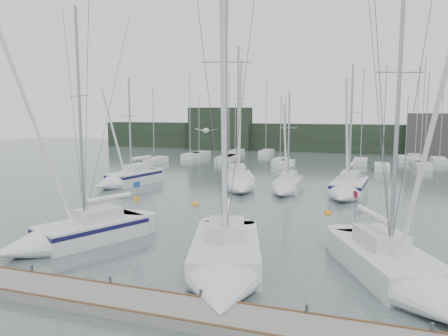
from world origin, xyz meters
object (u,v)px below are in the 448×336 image
at_px(sailboat_near_center, 224,267).
at_px(buoy_b, 328,214).
at_px(sailboat_mid_d, 347,190).
at_px(sailboat_mid_b, 239,183).
at_px(sailboat_near_right, 408,279).
at_px(buoy_c, 137,200).
at_px(sailboat_mid_c, 286,187).
at_px(sailboat_mid_a, 124,180).
at_px(sailboat_near_left, 64,237).
at_px(buoy_a, 195,205).

xyz_separation_m(sailboat_near_center, buoy_b, (3.05, 14.25, -0.56)).
bearing_deg(sailboat_mid_d, sailboat_mid_b, -177.72).
relative_size(sailboat_near_center, sailboat_near_right, 1.07).
distance_m(sailboat_near_center, buoy_c, 18.97).
distance_m(sailboat_near_center, sailboat_mid_c, 21.29).
bearing_deg(sailboat_mid_a, sailboat_near_center, -37.29).
relative_size(sailboat_near_left, buoy_c, 22.95).
distance_m(sailboat_near_center, sailboat_mid_b, 22.23).
xyz_separation_m(sailboat_near_right, buoy_b, (-4.54, 13.04, -0.57)).
distance_m(sailboat_near_right, buoy_a, 19.46).
height_order(buoy_a, buoy_b, buoy_b).
distance_m(sailboat_mid_a, buoy_a, 11.70).
bearing_deg(sailboat_mid_a, sailboat_mid_b, 19.99).
bearing_deg(sailboat_mid_d, sailboat_near_left, -120.72).
xyz_separation_m(sailboat_near_right, sailboat_mid_d, (-3.62, 19.82, 0.06)).
xyz_separation_m(sailboat_mid_d, buoy_a, (-11.17, -7.19, -0.62)).
relative_size(sailboat_near_center, buoy_c, 27.02).
bearing_deg(buoy_b, buoy_a, -177.75).
bearing_deg(sailboat_near_center, sailboat_mid_d, 62.37).
relative_size(sailboat_mid_c, sailboat_mid_d, 0.80).
distance_m(sailboat_near_left, sailboat_mid_c, 21.43).
xyz_separation_m(sailboat_mid_a, sailboat_mid_c, (15.94, 1.54, -0.11)).
height_order(sailboat_near_right, buoy_c, sailboat_near_right).
height_order(sailboat_near_right, sailboat_mid_c, sailboat_near_right).
xyz_separation_m(sailboat_mid_b, buoy_c, (-6.73, -7.32, -0.64)).
bearing_deg(sailboat_near_left, sailboat_near_center, 15.10).
distance_m(sailboat_near_left, sailboat_mid_b, 20.25).
bearing_deg(sailboat_mid_a, buoy_b, -3.59).
relative_size(sailboat_mid_d, buoy_b, 21.41).
distance_m(sailboat_mid_b, buoy_a, 7.71).
relative_size(sailboat_near_left, buoy_b, 24.40).
bearing_deg(sailboat_mid_b, sailboat_near_right, -77.22).
bearing_deg(sailboat_mid_a, sailboat_near_right, -25.19).
xyz_separation_m(sailboat_near_left, buoy_a, (2.60, 12.30, -0.57)).
distance_m(sailboat_near_center, sailboat_near_right, 7.68).
bearing_deg(sailboat_near_left, sailboat_mid_b, 103.04).
bearing_deg(sailboat_near_right, buoy_b, 84.28).
bearing_deg(sailboat_near_right, sailboat_mid_b, 98.85).
distance_m(sailboat_mid_a, sailboat_mid_b, 11.51).
height_order(sailboat_mid_b, buoy_c, sailboat_mid_b).
bearing_deg(sailboat_near_center, buoy_c, 114.97).
xyz_separation_m(sailboat_near_center, sailboat_mid_b, (-5.93, 21.42, 0.08)).
distance_m(sailboat_mid_b, sailboat_mid_c, 4.57).
xyz_separation_m(sailboat_near_center, buoy_a, (-7.21, 13.85, -0.56)).
bearing_deg(sailboat_near_left, buoy_a, 102.13).
relative_size(sailboat_near_left, sailboat_mid_d, 1.14).
xyz_separation_m(sailboat_mid_c, sailboat_mid_d, (5.34, -0.21, 0.11)).
height_order(sailboat_mid_a, buoy_a, sailboat_mid_a).
xyz_separation_m(sailboat_mid_d, buoy_c, (-16.63, -6.93, -0.62)).
bearing_deg(buoy_c, buoy_a, -2.67).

